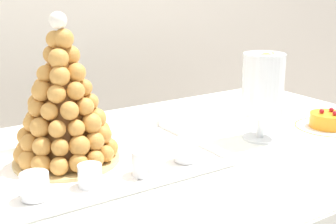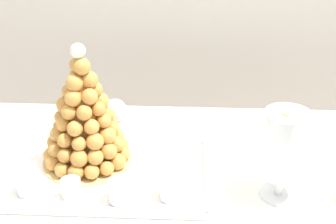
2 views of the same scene
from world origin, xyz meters
name	(u,v)px [view 2 (image 2 of 2)]	position (x,y,z in m)	size (l,w,h in m)	color
buffet_table	(176,211)	(0.00, 0.00, 0.65)	(1.50, 0.87, 0.75)	brown
serving_tray	(83,173)	(-0.26, 0.01, 0.76)	(0.68, 0.36, 0.02)	white
croquembouche	(84,119)	(-0.25, 0.07, 0.90)	(0.25, 0.25, 0.35)	tan
dessert_cup_mid_left	(28,184)	(-0.38, -0.08, 0.79)	(0.06, 0.06, 0.05)	silver
dessert_cup_centre	(71,189)	(-0.26, -0.09, 0.78)	(0.05, 0.05, 0.05)	silver
dessert_cup_mid_right	(120,192)	(-0.14, -0.10, 0.79)	(0.06, 0.06, 0.06)	silver
dessert_cup_right	(171,189)	(-0.01, -0.09, 0.79)	(0.06, 0.06, 0.05)	silver
creme_brulee_ramekin	(7,162)	(-0.47, 0.03, 0.78)	(0.08, 0.08, 0.03)	white
macaron_goblet	(284,145)	(0.26, -0.05, 0.90)	(0.11, 0.11, 0.25)	white
wine_glass	(115,113)	(-0.19, 0.18, 0.86)	(0.07, 0.07, 0.15)	silver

